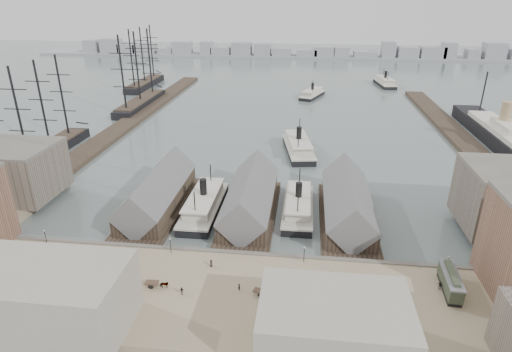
# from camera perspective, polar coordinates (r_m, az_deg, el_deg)

# --- Properties ---
(ground) EXTENTS (900.00, 900.00, 0.00)m
(ground) POSITION_cam_1_polar(r_m,az_deg,el_deg) (104.09, -2.00, -9.55)
(ground) COLOR #515D5C
(ground) RESTS_ON ground
(quay) EXTENTS (180.00, 30.00, 2.00)m
(quay) POSITION_cam_1_polar(r_m,az_deg,el_deg) (87.57, -4.06, -16.03)
(quay) COLOR #8A7A5D
(quay) RESTS_ON ground
(seawall) EXTENTS (180.00, 1.20, 2.30)m
(seawall) POSITION_cam_1_polar(r_m,az_deg,el_deg) (99.18, -2.47, -10.60)
(seawall) COLOR #59544C
(seawall) RESTS_ON ground
(west_wharf) EXTENTS (10.00, 220.00, 1.60)m
(west_wharf) POSITION_cam_1_polar(r_m,az_deg,el_deg) (211.07, -16.41, 7.03)
(west_wharf) COLOR #2D231C
(west_wharf) RESTS_ON ground
(east_wharf) EXTENTS (10.00, 180.00, 1.60)m
(east_wharf) POSITION_cam_1_polar(r_m,az_deg,el_deg) (195.71, 25.69, 4.41)
(east_wharf) COLOR #2D231C
(east_wharf) RESTS_ON ground
(ferry_shed_west) EXTENTS (14.00, 42.00, 12.60)m
(ferry_shed_west) POSITION_cam_1_polar(r_m,az_deg,el_deg) (122.22, -12.96, -2.42)
(ferry_shed_west) COLOR #2D231C
(ferry_shed_west) RESTS_ON ground
(ferry_shed_center) EXTENTS (14.00, 42.00, 12.60)m
(ferry_shed_center) POSITION_cam_1_polar(r_m,az_deg,el_deg) (116.34, -0.77, -3.15)
(ferry_shed_center) COLOR #2D231C
(ferry_shed_center) RESTS_ON ground
(ferry_shed_east) EXTENTS (14.00, 42.00, 12.60)m
(ferry_shed_east) POSITION_cam_1_polar(r_m,az_deg,el_deg) (116.12, 12.08, -3.76)
(ferry_shed_east) COLOR #2D231C
(ferry_shed_east) RESTS_ON ground
(warehouse_west_back) EXTENTS (26.00, 20.00, 14.00)m
(warehouse_west_back) POSITION_cam_1_polar(r_m,az_deg,el_deg) (142.11, -29.95, 0.54)
(warehouse_west_back) COLOR #60564C
(warehouse_west_back) RESTS_ON west_land
(street_bldg_center) EXTENTS (24.00, 16.00, 10.00)m
(street_bldg_center) POSITION_cam_1_polar(r_m,az_deg,el_deg) (73.69, 10.32, -19.26)
(street_bldg_center) COLOR gray
(street_bldg_center) RESTS_ON quay
(street_bldg_west) EXTENTS (30.00, 16.00, 12.00)m
(street_bldg_west) POSITION_cam_1_polar(r_m,az_deg,el_deg) (85.04, -26.82, -14.33)
(street_bldg_west) COLOR gray
(street_bldg_west) RESTS_ON quay
(lamp_post_far_w) EXTENTS (0.44, 0.44, 3.92)m
(lamp_post_far_w) POSITION_cam_1_polar(r_m,az_deg,el_deg) (111.58, -26.31, -6.98)
(lamp_post_far_w) COLOR black
(lamp_post_far_w) RESTS_ON quay
(lamp_post_near_w) EXTENTS (0.44, 0.44, 3.92)m
(lamp_post_near_w) POSITION_cam_1_polar(r_m,az_deg,el_deg) (99.05, -11.37, -8.69)
(lamp_post_near_w) COLOR black
(lamp_post_near_w) RESTS_ON quay
(lamp_post_near_e) EXTENTS (0.44, 0.44, 3.92)m
(lamp_post_near_e) POSITION_cam_1_polar(r_m,az_deg,el_deg) (94.72, 6.45, -9.96)
(lamp_post_near_e) COLOR black
(lamp_post_near_e) RESTS_ON quay
(lamp_post_far_e) EXTENTS (0.44, 0.44, 3.92)m
(lamp_post_far_e) POSITION_cam_1_polar(r_m,az_deg,el_deg) (99.66, 24.24, -10.29)
(lamp_post_far_e) COLOR black
(lamp_post_far_e) RESTS_ON quay
(far_shore) EXTENTS (500.00, 40.00, 15.72)m
(far_shore) POSITION_cam_1_polar(r_m,az_deg,el_deg) (424.10, 4.82, 16.06)
(far_shore) COLOR gray
(far_shore) RESTS_ON ground
(ferry_docked_west) EXTENTS (8.75, 29.18, 10.42)m
(ferry_docked_west) POSITION_cam_1_polar(r_m,az_deg,el_deg) (119.82, -6.94, -3.68)
(ferry_docked_west) COLOR black
(ferry_docked_west) RESTS_ON ground
(ferry_docked_east) EXTENTS (8.11, 27.04, 9.66)m
(ferry_docked_east) POSITION_cam_1_polar(r_m,az_deg,el_deg) (119.00, 5.64, -3.91)
(ferry_docked_east) COLOR black
(ferry_docked_east) RESTS_ON ground
(ferry_open_near) EXTENTS (14.08, 31.21, 10.75)m
(ferry_open_near) POSITION_cam_1_polar(r_m,az_deg,el_deg) (164.07, 5.68, 3.97)
(ferry_open_near) COLOR black
(ferry_open_near) RESTS_ON ground
(ferry_open_mid) EXTENTS (15.70, 25.98, 8.91)m
(ferry_open_mid) POSITION_cam_1_polar(r_m,az_deg,el_deg) (256.32, 7.50, 10.83)
(ferry_open_mid) COLOR black
(ferry_open_mid) RESTS_ON ground
(ferry_open_far) EXTENTS (11.96, 29.09, 10.09)m
(ferry_open_far) POSITION_cam_1_polar(r_m,az_deg,el_deg) (299.62, 16.81, 11.90)
(ferry_open_far) COLOR black
(ferry_open_far) RESTS_ON ground
(sailing_ship_near) EXTENTS (8.49, 58.50, 34.91)m
(sailing_ship_near) POSITION_cam_1_polar(r_m,az_deg,el_deg) (174.43, -26.85, 2.70)
(sailing_ship_near) COLOR black
(sailing_ship_near) RESTS_ON ground
(sailing_ship_mid) EXTENTS (9.40, 54.32, 38.65)m
(sailing_ship_mid) POSITION_cam_1_polar(r_m,az_deg,el_deg) (239.48, -15.12, 9.52)
(sailing_ship_mid) COLOR black
(sailing_ship_mid) RESTS_ON ground
(sailing_ship_far) EXTENTS (9.03, 50.14, 37.10)m
(sailing_ship_far) POSITION_cam_1_polar(r_m,az_deg,el_deg) (292.59, -14.59, 11.95)
(sailing_ship_far) COLOR black
(sailing_ship_far) RESTS_ON ground
(ocean_steamer) EXTENTS (11.90, 86.97, 17.39)m
(ocean_steamer) POSITION_cam_1_polar(r_m,az_deg,el_deg) (197.97, 29.86, 4.70)
(ocean_steamer) COLOR black
(ocean_steamer) RESTS_ON ground
(tram) EXTENTS (3.44, 11.07, 3.89)m
(tram) POSITION_cam_1_polar(r_m,az_deg,el_deg) (94.62, 24.48, -12.77)
(tram) COLOR black
(tram) RESTS_ON quay
(horse_cart_left) EXTENTS (4.55, 3.62, 1.46)m
(horse_cart_left) POSITION_cam_1_polar(r_m,az_deg,el_deg) (109.34, -28.68, -9.29)
(horse_cart_left) COLOR black
(horse_cart_left) RESTS_ON quay
(horse_cart_center) EXTENTS (4.87, 1.62, 1.55)m
(horse_cart_center) POSITION_cam_1_polar(r_m,az_deg,el_deg) (90.05, -12.65, -13.91)
(horse_cart_center) COLOR black
(horse_cart_center) RESTS_ON quay
(horse_cart_right) EXTENTS (4.88, 2.69, 1.71)m
(horse_cart_right) POSITION_cam_1_polar(r_m,az_deg,el_deg) (86.35, 1.92, -15.05)
(horse_cart_right) COLOR black
(horse_cart_right) RESTS_ON quay
(pedestrian_0) EXTENTS (0.72, 0.73, 1.62)m
(pedestrian_0) POSITION_cam_1_polar(r_m,az_deg,el_deg) (107.59, -25.32, -9.10)
(pedestrian_0) COLOR black
(pedestrian_0) RESTS_ON quay
(pedestrian_1) EXTENTS (0.83, 0.93, 1.59)m
(pedestrian_1) POSITION_cam_1_polar(r_m,az_deg,el_deg) (97.90, -26.42, -12.72)
(pedestrian_1) COLOR black
(pedestrian_1) RESTS_ON quay
(pedestrian_2) EXTENTS (0.74, 1.20, 1.79)m
(pedestrian_2) POSITION_cam_1_polar(r_m,az_deg,el_deg) (99.35, -16.33, -10.38)
(pedestrian_2) COLOR black
(pedestrian_2) RESTS_ON quay
(pedestrian_3) EXTENTS (1.03, 0.68, 1.63)m
(pedestrian_3) POSITION_cam_1_polar(r_m,az_deg,el_deg) (87.61, -9.88, -14.83)
(pedestrian_3) COLOR black
(pedestrian_3) RESTS_ON quay
(pedestrian_4) EXTENTS (0.71, 0.92, 1.68)m
(pedestrian_4) POSITION_cam_1_polar(r_m,az_deg,el_deg) (94.27, -6.00, -11.49)
(pedestrian_4) COLOR black
(pedestrian_4) RESTS_ON quay
(pedestrian_5) EXTENTS (0.72, 0.68, 1.59)m
(pedestrian_5) POSITION_cam_1_polar(r_m,az_deg,el_deg) (87.44, -2.26, -14.55)
(pedestrian_5) COLOR black
(pedestrian_5) RESTS_ON quay
(pedestrian_6) EXTENTS (0.74, 0.92, 1.82)m
(pedestrian_6) POSITION_cam_1_polar(r_m,az_deg,el_deg) (91.48, 9.89, -12.91)
(pedestrian_6) COLOR black
(pedestrian_6) RESTS_ON quay
(pedestrian_7) EXTENTS (1.13, 0.81, 1.58)m
(pedestrian_7) POSITION_cam_1_polar(r_m,az_deg,el_deg) (81.57, 13.73, -18.61)
(pedestrian_7) COLOR black
(pedestrian_7) RESTS_ON quay
(pedestrian_8) EXTENTS (1.14, 0.96, 1.83)m
(pedestrian_8) POSITION_cam_1_polar(r_m,az_deg,el_deg) (94.84, 23.35, -13.26)
(pedestrian_8) COLOR black
(pedestrian_8) RESTS_ON quay
(pedestrian_10) EXTENTS (1.00, 0.71, 1.57)m
(pedestrian_10) POSITION_cam_1_polar(r_m,az_deg,el_deg) (89.30, 30.58, -17.46)
(pedestrian_10) COLOR black
(pedestrian_10) RESTS_ON quay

